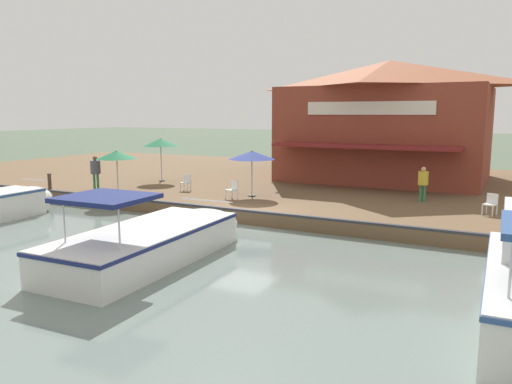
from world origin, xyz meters
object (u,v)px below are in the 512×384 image
object	(u,v)px
patio_umbrella_near_quay_edge	(161,142)
cafe_chair_far_corner_seat	(186,182)
person_near_entrance	(423,180)
patio_umbrella_far_corner	(252,155)
waterfront_restaurant	(387,119)
person_at_quay_edge	(95,169)
motorboat_nearest_quay	(160,238)
mooring_post	(50,182)
cafe_chair_facing_river	(233,189)
tree_behind_restaurant	(319,111)
cafe_chair_back_row_seat	(491,203)
patio_umbrella_back_row	(117,155)

from	to	relation	value
patio_umbrella_near_quay_edge	cafe_chair_far_corner_seat	distance (m)	4.56
person_near_entrance	patio_umbrella_far_corner	bearing A→B (deg)	-73.24
waterfront_restaurant	person_at_quay_edge	world-z (taller)	waterfront_restaurant
motorboat_nearest_quay	mooring_post	xyz separation A→B (m)	(-5.56, -11.59, 0.39)
person_at_quay_edge	cafe_chair_facing_river	bearing A→B (deg)	97.68
patio_umbrella_near_quay_edge	tree_behind_restaurant	world-z (taller)	tree_behind_restaurant
cafe_chair_back_row_seat	cafe_chair_facing_river	distance (m)	11.08
patio_umbrella_far_corner	tree_behind_restaurant	xyz separation A→B (m)	(-14.87, -2.20, 2.16)
motorboat_nearest_quay	tree_behind_restaurant	world-z (taller)	tree_behind_restaurant
tree_behind_restaurant	waterfront_restaurant	bearing A→B (deg)	51.37
cafe_chair_far_corner_seat	motorboat_nearest_quay	size ratio (longest dim) A/B	0.10
person_near_entrance	person_at_quay_edge	size ratio (longest dim) A/B	0.88
motorboat_nearest_quay	cafe_chair_facing_river	bearing A→B (deg)	-166.72
cafe_chair_far_corner_seat	cafe_chair_facing_river	world-z (taller)	same
cafe_chair_far_corner_seat	waterfront_restaurant	bearing A→B (deg)	140.66
cafe_chair_back_row_seat	mooring_post	size ratio (longest dim) A/B	0.95
waterfront_restaurant	cafe_chair_facing_river	distance (m)	12.21
cafe_chair_facing_river	person_at_quay_edge	bearing A→B (deg)	-82.32
waterfront_restaurant	motorboat_nearest_quay	distance (m)	19.19
patio_umbrella_near_quay_edge	patio_umbrella_back_row	world-z (taller)	patio_umbrella_near_quay_edge
patio_umbrella_far_corner	cafe_chair_back_row_seat	bearing A→B (deg)	92.20
person_near_entrance	tree_behind_restaurant	bearing A→B (deg)	-142.03
patio_umbrella_near_quay_edge	tree_behind_restaurant	size ratio (longest dim) A/B	0.39
person_at_quay_edge	mooring_post	world-z (taller)	person_at_quay_edge
tree_behind_restaurant	cafe_chair_far_corner_seat	bearing A→B (deg)	-6.39
waterfront_restaurant	tree_behind_restaurant	world-z (taller)	waterfront_restaurant
patio_umbrella_near_quay_edge	cafe_chair_facing_river	xyz separation A→B (m)	(3.40, 6.88, -1.83)
cafe_chair_far_corner_seat	mooring_post	xyz separation A→B (m)	(3.29, -6.33, -0.02)
waterfront_restaurant	patio_umbrella_far_corner	distance (m)	10.76
patio_umbrella_near_quay_edge	patio_umbrella_far_corner	world-z (taller)	patio_umbrella_near_quay_edge
tree_behind_restaurant	patio_umbrella_near_quay_edge	bearing A→B (deg)	-22.22
motorboat_nearest_quay	patio_umbrella_near_quay_edge	bearing A→B (deg)	-142.10
cafe_chair_facing_river	mooring_post	world-z (taller)	mooring_post
patio_umbrella_near_quay_edge	patio_umbrella_far_corner	bearing A→B (deg)	72.38
patio_umbrella_far_corner	cafe_chair_far_corner_seat	distance (m)	4.16
motorboat_nearest_quay	mooring_post	distance (m)	12.86
mooring_post	motorboat_nearest_quay	bearing A→B (deg)	64.39
cafe_chair_back_row_seat	mooring_post	xyz separation A→B (m)	(3.72, -20.73, -0.02)
cafe_chair_far_corner_seat	cafe_chair_facing_river	size ratio (longest dim) A/B	1.00
cafe_chair_far_corner_seat	tree_behind_restaurant	world-z (taller)	tree_behind_restaurant
patio_umbrella_near_quay_edge	mooring_post	xyz separation A→B (m)	(5.64, -2.87, -1.85)
patio_umbrella_far_corner	person_at_quay_edge	world-z (taller)	patio_umbrella_far_corner
patio_umbrella_near_quay_edge	cafe_chair_back_row_seat	size ratio (longest dim) A/B	3.04
patio_umbrella_back_row	person_at_quay_edge	xyz separation A→B (m)	(-0.10, -1.60, -0.79)
patio_umbrella_back_row	cafe_chair_back_row_seat	distance (m)	17.33
waterfront_restaurant	person_at_quay_edge	distance (m)	17.28
patio_umbrella_back_row	motorboat_nearest_quay	size ratio (longest dim) A/B	0.27
patio_umbrella_near_quay_edge	tree_behind_restaurant	bearing A→B (deg)	157.78
waterfront_restaurant	mooring_post	world-z (taller)	waterfront_restaurant
mooring_post	patio_umbrella_back_row	bearing A→B (deg)	106.77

